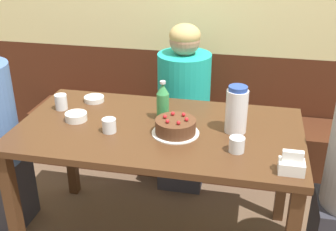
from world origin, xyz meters
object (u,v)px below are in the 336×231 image
at_px(person_grey_tee, 184,110).
at_px(bowl_soup_white, 76,117).
at_px(bowl_rice_small, 94,99).
at_px(soju_bottle, 162,101).
at_px(glass_water_tall, 61,102).
at_px(glass_tumbler_short, 109,125).
at_px(glass_shot_small, 237,145).
at_px(bench_seat, 184,143).
at_px(water_pitcher, 237,110).
at_px(birthday_cake, 176,127).
at_px(napkin_holder, 292,165).

bearing_deg(person_grey_tee, bowl_soup_white, -35.23).
bearing_deg(bowl_rice_small, soju_bottle, -19.10).
height_order(glass_water_tall, glass_tumbler_short, glass_water_tall).
bearing_deg(glass_shot_small, soju_bottle, 147.11).
relative_size(bench_seat, glass_water_tall, 26.40).
distance_m(bowl_rice_small, person_grey_tee, 0.65).
bearing_deg(water_pitcher, bowl_rice_small, 165.54).
height_order(birthday_cake, person_grey_tee, person_grey_tee).
relative_size(soju_bottle, glass_water_tall, 2.50).
distance_m(water_pitcher, glass_tumbler_short, 0.65).
bearing_deg(bowl_soup_white, soju_bottle, 13.92).
bearing_deg(bowl_soup_white, napkin_holder, -14.79).
distance_m(water_pitcher, glass_water_tall, 1.00).
height_order(napkin_holder, glass_shot_small, napkin_holder).
distance_m(bench_seat, glass_tumbler_short, 1.12).
height_order(bench_seat, water_pitcher, water_pitcher).
height_order(soju_bottle, person_grey_tee, person_grey_tee).
relative_size(birthday_cake, water_pitcher, 0.98).
height_order(birthday_cake, glass_water_tall, birthday_cake).
xyz_separation_m(water_pitcher, glass_water_tall, (-0.99, 0.07, -0.08)).
bearing_deg(napkin_holder, glass_water_tall, 161.71).
distance_m(water_pitcher, person_grey_tee, 0.79).
xyz_separation_m(water_pitcher, bowl_soup_white, (-0.85, -0.05, -0.10)).
bearing_deg(water_pitcher, bench_seat, 116.55).
bearing_deg(person_grey_tee, bench_seat, -173.81).
bearing_deg(bowl_soup_white, person_grey_tee, 54.77).
xyz_separation_m(bench_seat, bowl_soup_white, (-0.46, -0.84, 0.56)).
bearing_deg(bowl_rice_small, bench_seat, 51.26).
relative_size(glass_water_tall, glass_tumbler_short, 1.23).
bearing_deg(bowl_rice_small, birthday_cake, -29.03).
bearing_deg(bench_seat, glass_tumbler_short, -104.18).
bearing_deg(glass_tumbler_short, person_grey_tee, 71.66).
distance_m(glass_tumbler_short, glass_shot_small, 0.65).
xyz_separation_m(birthday_cake, person_grey_tee, (-0.08, 0.71, -0.23)).
xyz_separation_m(bench_seat, glass_water_tall, (-0.60, -0.72, 0.58)).
relative_size(birthday_cake, glass_water_tall, 2.75).
bearing_deg(birthday_cake, person_grey_tee, 96.56).
xyz_separation_m(glass_water_tall, person_grey_tee, (0.61, 0.55, -0.23)).
height_order(soju_bottle, glass_shot_small, soju_bottle).
height_order(water_pitcher, glass_tumbler_short, water_pitcher).
relative_size(soju_bottle, bowl_soup_white, 1.87).
bearing_deg(bowl_rice_small, person_grey_tee, 40.29).
height_order(birthday_cake, soju_bottle, soju_bottle).
relative_size(bench_seat, water_pitcher, 9.45).
height_order(glass_tumbler_short, person_grey_tee, person_grey_tee).
height_order(water_pitcher, glass_water_tall, water_pitcher).
bearing_deg(bench_seat, water_pitcher, -63.45).
relative_size(birthday_cake, glass_shot_small, 3.27).
xyz_separation_m(soju_bottle, person_grey_tee, (0.02, 0.56, -0.29)).
relative_size(birthday_cake, glass_tumbler_short, 3.37).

